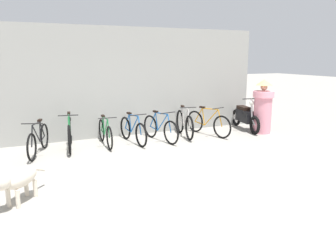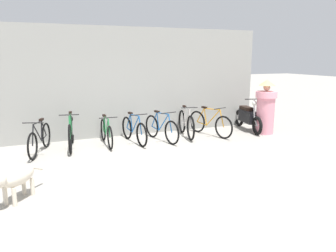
# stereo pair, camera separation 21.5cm
# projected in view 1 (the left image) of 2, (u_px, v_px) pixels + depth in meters

# --- Properties ---
(ground_plane) EXTENTS (60.00, 60.00, 0.00)m
(ground_plane) POSITION_uv_depth(u_px,v_px,m) (175.00, 175.00, 6.38)
(ground_plane) COLOR #9E998E
(shop_wall_back) EXTENTS (8.68, 0.20, 3.08)m
(shop_wall_back) POSITION_uv_depth(u_px,v_px,m) (120.00, 82.00, 9.29)
(shop_wall_back) COLOR gray
(shop_wall_back) RESTS_ON ground
(bicycle_0) EXTENTS (0.62, 1.61, 0.82)m
(bicycle_0) POSITION_uv_depth(u_px,v_px,m) (38.00, 140.00, 7.66)
(bicycle_0) COLOR black
(bicycle_0) RESTS_ON ground
(bicycle_1) EXTENTS (0.46, 1.77, 0.92)m
(bicycle_1) POSITION_uv_depth(u_px,v_px,m) (70.00, 134.00, 8.13)
(bicycle_1) COLOR black
(bicycle_1) RESTS_ON ground
(bicycle_2) EXTENTS (0.46, 1.56, 0.79)m
(bicycle_2) POSITION_uv_depth(u_px,v_px,m) (105.00, 133.00, 8.44)
(bicycle_2) COLOR black
(bicycle_2) RESTS_ON ground
(bicycle_3) EXTENTS (0.46, 1.61, 0.82)m
(bicycle_3) POSITION_uv_depth(u_px,v_px,m) (133.00, 131.00, 8.66)
(bicycle_3) COLOR black
(bicycle_3) RESTS_ON ground
(bicycle_4) EXTENTS (0.49, 1.59, 0.84)m
(bicycle_4) POSITION_uv_depth(u_px,v_px,m) (160.00, 129.00, 8.88)
(bicycle_4) COLOR black
(bicycle_4) RESTS_ON ground
(bicycle_5) EXTENTS (0.47, 1.63, 0.90)m
(bicycle_5) POSITION_uv_depth(u_px,v_px,m) (184.00, 124.00, 9.39)
(bicycle_5) COLOR black
(bicycle_5) RESTS_ON ground
(bicycle_6) EXTENTS (0.59, 1.67, 0.85)m
(bicycle_6) POSITION_uv_depth(u_px,v_px,m) (208.00, 123.00, 9.54)
(bicycle_6) COLOR black
(bicycle_6) RESTS_ON ground
(motorcycle) EXTENTS (0.57, 1.82, 1.04)m
(motorcycle) POSITION_uv_depth(u_px,v_px,m) (245.00, 117.00, 10.21)
(motorcycle) COLOR black
(motorcycle) RESTS_ON ground
(stray_dog) EXTENTS (0.83, 1.01, 0.62)m
(stray_dog) POSITION_uv_depth(u_px,v_px,m) (17.00, 179.00, 5.03)
(stray_dog) COLOR beige
(stray_dog) RESTS_ON ground
(person_in_robes) EXTENTS (0.86, 0.86, 1.60)m
(person_in_robes) POSITION_uv_depth(u_px,v_px,m) (263.00, 107.00, 9.75)
(person_in_robes) COLOR pink
(person_in_robes) RESTS_ON ground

